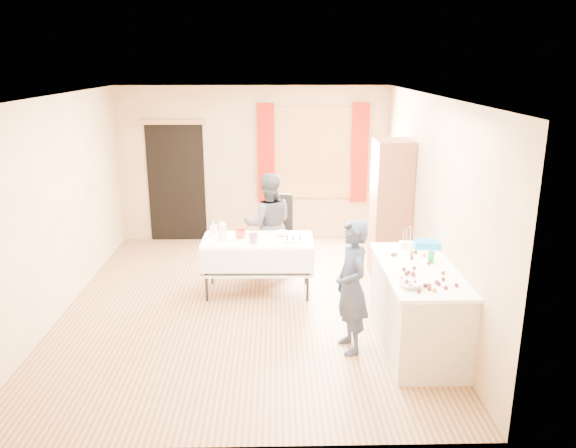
{
  "coord_description": "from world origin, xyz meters",
  "views": [
    {
      "loc": [
        0.37,
        -6.59,
        3.0
      ],
      "look_at": [
        0.52,
        0.0,
        1.06
      ],
      "focal_mm": 35.0,
      "sensor_mm": 36.0,
      "label": 1
    }
  ],
  "objects_px": {
    "counter": "(418,307)",
    "party_table": "(258,260)",
    "cabinet": "(390,209)",
    "chair": "(275,244)",
    "girl": "(352,287)",
    "woman": "(269,225)"
  },
  "relations": [
    {
      "from": "party_table",
      "to": "chair",
      "type": "relative_size",
      "value": 1.38
    },
    {
      "from": "cabinet",
      "to": "counter",
      "type": "height_order",
      "value": "cabinet"
    },
    {
      "from": "chair",
      "to": "cabinet",
      "type": "bearing_deg",
      "value": 5.78
    },
    {
      "from": "cabinet",
      "to": "counter",
      "type": "distance_m",
      "value": 2.19
    },
    {
      "from": "chair",
      "to": "girl",
      "type": "distance_m",
      "value": 2.78
    },
    {
      "from": "party_table",
      "to": "girl",
      "type": "relative_size",
      "value": 1.02
    },
    {
      "from": "counter",
      "to": "girl",
      "type": "xyz_separation_m",
      "value": [
        -0.73,
        -0.06,
        0.27
      ]
    },
    {
      "from": "woman",
      "to": "girl",
      "type": "bearing_deg",
      "value": 106.41
    },
    {
      "from": "counter",
      "to": "cabinet",
      "type": "bearing_deg",
      "value": 87.3
    },
    {
      "from": "cabinet",
      "to": "woman",
      "type": "xyz_separation_m",
      "value": [
        -1.72,
        0.07,
        -0.23
      ]
    },
    {
      "from": "party_table",
      "to": "woman",
      "type": "distance_m",
      "value": 0.75
    },
    {
      "from": "cabinet",
      "to": "chair",
      "type": "xyz_separation_m",
      "value": [
        -1.63,
        0.45,
        -0.66
      ]
    },
    {
      "from": "party_table",
      "to": "girl",
      "type": "xyz_separation_m",
      "value": [
        1.03,
        -1.58,
        0.28
      ]
    },
    {
      "from": "counter",
      "to": "chair",
      "type": "distance_m",
      "value": 3.0
    },
    {
      "from": "party_table",
      "to": "woman",
      "type": "relative_size",
      "value": 0.99
    },
    {
      "from": "party_table",
      "to": "counter",
      "type": "bearing_deg",
      "value": -40.01
    },
    {
      "from": "counter",
      "to": "party_table",
      "type": "distance_m",
      "value": 2.32
    },
    {
      "from": "chair",
      "to": "woman",
      "type": "bearing_deg",
      "value": -81.7
    },
    {
      "from": "woman",
      "to": "chair",
      "type": "bearing_deg",
      "value": -108.29
    },
    {
      "from": "cabinet",
      "to": "party_table",
      "type": "distance_m",
      "value": 2.02
    },
    {
      "from": "cabinet",
      "to": "chair",
      "type": "relative_size",
      "value": 1.83
    },
    {
      "from": "counter",
      "to": "girl",
      "type": "height_order",
      "value": "girl"
    }
  ]
}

